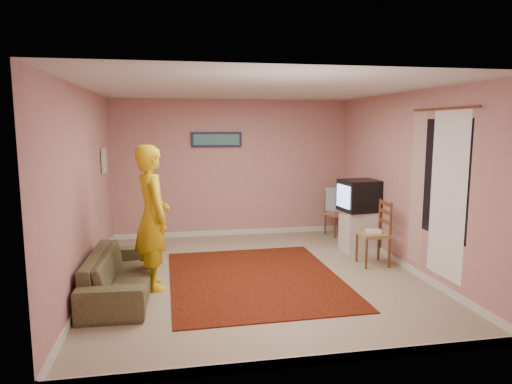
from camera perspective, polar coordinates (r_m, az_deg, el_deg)
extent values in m
plane|color=tan|center=(6.58, 0.01, -10.43)|extent=(5.00, 5.00, 0.00)
cube|color=tan|center=(8.73, -2.98, 2.97)|extent=(4.50, 0.02, 2.60)
cube|color=tan|center=(3.88, 6.74, -3.87)|extent=(4.50, 0.02, 2.60)
cube|color=tan|center=(6.28, -20.64, 0.33)|extent=(0.02, 5.00, 2.60)
cube|color=tan|center=(7.04, 18.33, 1.26)|extent=(0.02, 5.00, 2.60)
cube|color=silver|center=(6.24, 0.01, 12.79)|extent=(4.50, 5.00, 0.02)
cube|color=silver|center=(8.93, -2.91, -5.04)|extent=(4.50, 0.02, 0.10)
cube|color=silver|center=(4.33, 6.40, -20.23)|extent=(4.50, 0.02, 0.10)
cube|color=silver|center=(6.56, -19.98, -10.55)|extent=(0.02, 5.00, 0.10)
cube|color=silver|center=(7.29, 17.80, -8.54)|extent=(0.02, 5.00, 0.10)
cube|color=black|center=(6.25, 22.29, 1.60)|extent=(0.01, 1.10, 1.50)
cube|color=white|center=(6.15, 22.83, -0.42)|extent=(0.01, 0.75, 2.10)
cube|color=beige|center=(6.73, 19.47, 0.47)|extent=(0.01, 0.35, 2.10)
cylinder|color=brown|center=(6.20, 22.39, 9.61)|extent=(0.02, 1.40, 0.02)
cube|color=#15193A|center=(8.64, -4.97, 6.55)|extent=(0.95, 0.03, 0.28)
cube|color=#2C5E7A|center=(8.62, -4.95, 6.55)|extent=(0.86, 0.01, 0.20)
cube|color=beige|center=(7.82, -18.48, 3.76)|extent=(0.03, 0.38, 0.42)
cube|color=#B4C0C4|center=(7.82, -18.33, 3.77)|extent=(0.01, 0.30, 0.34)
cube|color=black|center=(6.45, -0.13, -10.73)|extent=(2.37, 2.94, 0.02)
cube|color=silver|center=(7.94, 12.72, -4.76)|extent=(0.54, 0.49, 0.69)
cube|color=black|center=(7.82, 12.86, -0.43)|extent=(0.66, 0.61, 0.52)
cube|color=#8CB2F2|center=(7.68, 10.88, -0.54)|extent=(0.07, 0.44, 0.37)
cube|color=tan|center=(8.95, 10.12, -2.71)|extent=(0.48, 0.47, 0.05)
cube|color=brown|center=(8.91, 10.16, -1.31)|extent=(0.39, 0.15, 0.45)
cube|color=#B9B9BF|center=(8.94, 10.13, -2.40)|extent=(0.38, 0.32, 0.06)
cube|color=#8DBCE8|center=(9.00, 9.95, -0.85)|extent=(0.42, 0.05, 0.44)
cube|color=tan|center=(7.17, 14.45, -5.13)|extent=(0.43, 0.46, 0.05)
cube|color=brown|center=(7.12, 14.52, -3.14)|extent=(0.05, 0.45, 0.51)
cube|color=white|center=(7.16, 14.46, -4.75)|extent=(0.25, 0.21, 0.04)
imported|color=brown|center=(6.05, -16.54, -9.73)|extent=(0.81, 1.92, 0.55)
imported|color=yellow|center=(6.06, -12.82, -3.08)|extent=(0.64, 0.79, 1.88)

